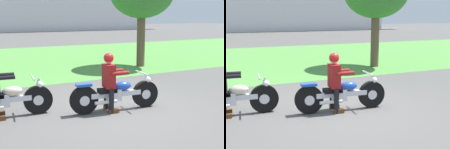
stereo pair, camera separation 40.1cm
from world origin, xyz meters
The scene contains 5 objects.
ground centered at (0.00, 0.00, 0.00)m, with size 120.00×120.00×0.00m, color #565451.
grass_verge centered at (0.00, 9.19, 0.00)m, with size 60.00×12.00×0.01m, color #549342.
motorcycle_lead centered at (0.00, -0.14, 0.40)m, with size 2.26×0.66×0.89m.
rider_lead centered at (-0.17, -0.12, 0.83)m, with size 0.58×0.49×1.41m.
motorcycle_follow centered at (-2.46, 0.53, 0.40)m, with size 2.14×0.66×0.89m.
Camera 2 is at (-2.82, -6.43, 2.27)m, focal length 47.54 mm.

